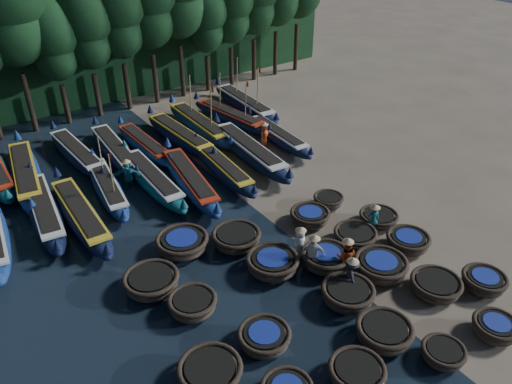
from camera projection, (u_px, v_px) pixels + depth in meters
ground at (294, 240)px, 23.98m from camera, size 120.00×120.00×0.00m
foliage_wall at (102, 32)px, 37.64m from camera, size 40.00×3.00×10.00m
coracle_3 at (443, 354)px, 17.75m from camera, size 1.61×1.61×0.63m
coracle_4 at (495, 328)px, 18.73m from camera, size 1.80×1.80×0.70m
coracle_6 at (357, 373)px, 17.01m from camera, size 2.01×2.01×0.71m
coracle_7 at (384, 332)px, 18.45m from camera, size 2.49×2.49×0.81m
coracle_8 at (436, 286)px, 20.67m from camera, size 2.43×2.43×0.71m
coracle_9 at (484, 281)px, 20.87m from camera, size 1.89×1.89×0.73m
coracle_10 at (210, 372)px, 16.99m from camera, size 2.55×2.55×0.75m
coracle_11 at (264, 337)px, 18.32m from camera, size 2.44×2.44×0.70m
coracle_12 at (348, 294)px, 20.18m from camera, size 2.48×2.48×0.80m
coracle_13 at (381, 266)px, 21.64m from camera, size 2.81×2.81×0.80m
coracle_14 at (408, 241)px, 23.16m from camera, size 2.06×2.06×0.77m
coracle_15 at (193, 304)px, 19.70m from camera, size 1.99×1.99×0.79m
coracle_16 at (272, 263)px, 21.78m from camera, size 2.67×2.67×0.83m
coracle_17 at (326, 258)px, 22.05m from camera, size 2.59×2.59×0.85m
coracle_18 at (355, 236)px, 23.56m from camera, size 2.45×2.45×0.71m
coracle_19 at (379, 218)px, 24.91m from camera, size 1.99×1.99×0.64m
coracle_20 at (151, 282)px, 20.81m from camera, size 2.68×2.68×0.80m
coracle_21 at (182, 243)px, 22.98m from camera, size 2.61×2.61×0.83m
coracle_22 at (236, 238)px, 23.33m from camera, size 2.41×2.41×0.81m
coracle_23 at (310, 216)px, 24.96m from camera, size 2.28×2.28×0.71m
coracle_24 at (328, 200)px, 26.30m from camera, size 1.73×1.73×0.63m
long_boat_1 at (44, 210)px, 25.13m from camera, size 2.35×8.35×1.48m
long_boat_2 at (81, 215)px, 24.78m from camera, size 1.70×8.53×1.50m
long_boat_3 at (108, 187)px, 27.13m from camera, size 2.26×7.44×3.19m
long_boat_4 at (152, 179)px, 27.78m from camera, size 1.61×8.30×1.46m
long_boat_5 at (190, 180)px, 27.70m from camera, size 2.75×8.36×1.49m
long_boat_6 at (223, 168)px, 28.98m from camera, size 1.90×7.61×1.34m
long_boat_7 at (249, 151)px, 30.59m from camera, size 2.24×9.19×1.62m
long_boat_8 at (278, 136)px, 32.65m from camera, size 1.75×7.53×1.33m
long_boat_10 at (26, 174)px, 28.14m from camera, size 2.90×9.05×1.61m
long_boat_11 at (77, 153)px, 30.44m from camera, size 1.90×8.19×1.44m
long_boat_12 at (115, 150)px, 30.83m from camera, size 1.89×8.29×1.46m
long_boat_13 at (144, 144)px, 31.61m from camera, size 1.55×7.41×1.31m
long_boat_14 at (180, 136)px, 32.52m from camera, size 1.90×8.45×1.49m
long_boat_15 at (199, 125)px, 33.96m from camera, size 1.70×8.74×3.71m
long_boat_16 at (231, 117)px, 35.19m from camera, size 2.60×8.05×3.46m
long_boat_17 at (245, 104)px, 37.10m from camera, size 2.03×8.85×3.76m
fisherman_0 at (300, 242)px, 22.47m from camera, size 0.80×0.56×1.75m
fisherman_1 at (374, 218)px, 23.98m from camera, size 0.68×0.61×1.77m
fisherman_2 at (346, 256)px, 21.45m from camera, size 1.10×1.11×2.00m
fisherman_3 at (351, 275)px, 20.60m from camera, size 0.94×1.19×1.81m
fisherman_4 at (313, 253)px, 21.63m from camera, size 1.08×1.04×2.00m
fisherman_5 at (128, 174)px, 27.58m from camera, size 1.57×1.40×1.93m
fisherman_6 at (264, 134)px, 31.96m from camera, size 0.93×0.77×1.83m
tree_5 at (52, 38)px, 32.50m from camera, size 3.68×3.68×8.68m
tree_6 at (85, 23)px, 33.27m from camera, size 4.09×4.09×9.65m
tree_7 at (116, 8)px, 34.04m from camera, size 4.51×4.51×10.63m
tree_10 at (205, 15)px, 38.12m from camera, size 3.68×3.68×8.68m
tree_11 at (230, 3)px, 38.89m from camera, size 4.09×4.09×9.65m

